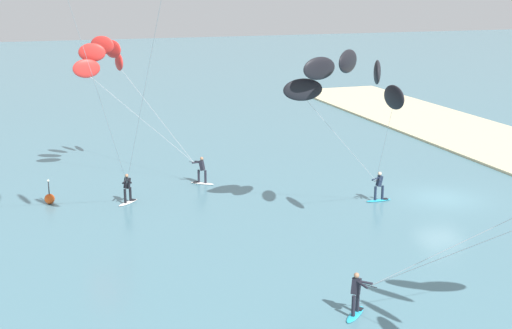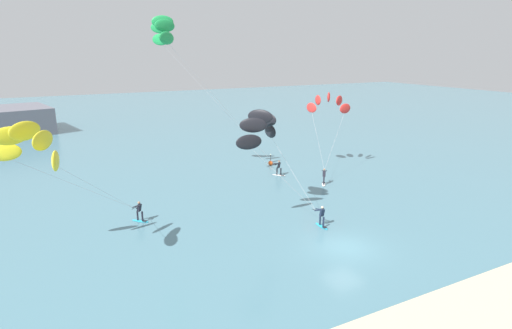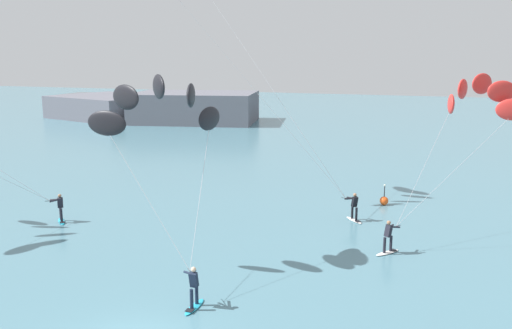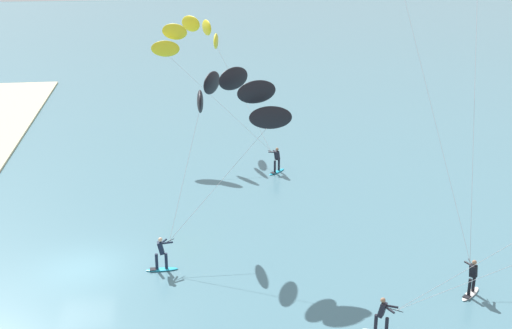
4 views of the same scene
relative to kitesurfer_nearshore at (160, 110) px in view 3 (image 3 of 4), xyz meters
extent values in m
ellipsoid|color=#23ADD1|center=(3.24, -3.65, -7.17)|extent=(0.37, 1.50, 0.08)
cube|color=black|center=(3.23, -4.06, -7.12)|extent=(0.29, 0.28, 0.02)
cylinder|color=#192338|center=(3.24, -3.43, -6.74)|extent=(0.14, 0.14, 0.78)
cylinder|color=#192338|center=(3.24, -3.87, -6.74)|extent=(0.14, 0.14, 0.78)
cube|color=#192338|center=(3.24, -3.65, -6.05)|extent=(0.30, 0.32, 0.63)
sphere|color=beige|center=(3.24, -3.65, -5.63)|extent=(0.20, 0.20, 0.20)
cylinder|color=black|center=(2.87, -3.24, -5.90)|extent=(0.39, 0.43, 0.03)
cylinder|color=#192338|center=(2.97, -3.52, -5.87)|extent=(0.58, 0.35, 0.15)
cylinder|color=#192338|center=(3.14, -3.37, -5.87)|extent=(0.29, 0.60, 0.15)
ellipsoid|color=black|center=(1.61, 1.67, -0.49)|extent=(0.44, 2.03, 1.10)
ellipsoid|color=black|center=(0.97, 1.10, 0.59)|extent=(0.96, 2.01, 1.10)
ellipsoid|color=black|center=(-0.12, 0.13, 1.02)|extent=(1.58, 1.72, 1.10)
ellipsoid|color=black|center=(-1.21, -0.83, 0.59)|extent=(1.95, 1.17, 1.10)
ellipsoid|color=black|center=(-1.85, -1.40, -0.49)|extent=(2.03, 0.44, 1.10)
cylinder|color=#B2B2B7|center=(2.24, -0.79, -3.35)|extent=(1.28, 4.93, 5.11)
cylinder|color=#B2B2B7|center=(0.51, -2.32, -3.35)|extent=(4.74, 1.86, 5.11)
ellipsoid|color=white|center=(7.23, 9.64, -7.17)|extent=(1.27, 1.36, 0.08)
cube|color=black|center=(7.51, 9.33, -7.12)|extent=(0.40, 0.40, 0.02)
cylinder|color=black|center=(7.09, 9.80, -6.74)|extent=(0.14, 0.14, 0.78)
cylinder|color=black|center=(7.38, 9.48, -6.74)|extent=(0.14, 0.14, 0.78)
cube|color=black|center=(7.23, 9.64, -6.05)|extent=(0.44, 0.44, 0.63)
sphere|color=#9E7051|center=(7.23, 9.64, -5.63)|extent=(0.20, 0.20, 0.20)
cylinder|color=black|center=(6.69, 9.72, -5.90)|extent=(0.55, 0.11, 0.03)
cylinder|color=black|center=(6.95, 9.57, -5.87)|extent=(0.61, 0.23, 0.15)
cylinder|color=black|center=(6.98, 9.79, -5.87)|extent=(0.56, 0.38, 0.15)
cylinder|color=#B2B2B7|center=(1.43, 11.64, 0.36)|extent=(10.54, 3.86, 12.51)
cylinder|color=#B2B2B7|center=(1.10, 9.41, 0.36)|extent=(11.20, 0.63, 12.51)
ellipsoid|color=#23ADD1|center=(-8.92, 3.78, -7.17)|extent=(1.30, 1.33, 0.08)
cube|color=black|center=(-8.63, 3.48, -7.12)|extent=(0.40, 0.40, 0.02)
cylinder|color=black|center=(-9.07, 3.94, -6.74)|extent=(0.14, 0.14, 0.78)
cylinder|color=black|center=(-8.76, 3.62, -6.74)|extent=(0.14, 0.14, 0.78)
cube|color=black|center=(-8.92, 3.78, -6.05)|extent=(0.44, 0.44, 0.63)
sphere|color=#9E7051|center=(-8.92, 3.78, -5.63)|extent=(0.20, 0.20, 0.20)
cylinder|color=black|center=(-9.36, 3.45, -5.90)|extent=(0.46, 0.35, 0.03)
cylinder|color=black|center=(-9.07, 3.53, -5.87)|extent=(0.40, 0.56, 0.15)
cylinder|color=black|center=(-9.20, 3.71, -5.87)|extent=(0.61, 0.23, 0.15)
ellipsoid|color=white|center=(9.66, 4.82, -7.17)|extent=(1.20, 1.41, 0.08)
cube|color=black|center=(9.91, 5.15, -7.12)|extent=(0.40, 0.40, 0.02)
cylinder|color=black|center=(9.53, 4.65, -6.74)|extent=(0.14, 0.14, 0.78)
cylinder|color=black|center=(9.79, 5.00, -6.74)|extent=(0.14, 0.14, 0.78)
cube|color=black|center=(9.66, 4.82, -6.05)|extent=(0.43, 0.44, 0.63)
sphere|color=#9E7051|center=(9.66, 4.82, -5.63)|extent=(0.20, 0.20, 0.20)
cylinder|color=black|center=(10.00, 5.25, -5.90)|extent=(0.36, 0.45, 0.03)
cylinder|color=black|center=(9.74, 5.10, -5.87)|extent=(0.26, 0.60, 0.15)
cylinder|color=black|center=(9.92, 4.97, -5.87)|extent=(0.57, 0.38, 0.15)
ellipsoid|color=red|center=(15.08, 8.73, -0.30)|extent=(1.64, 0.51, 1.10)
ellipsoid|color=red|center=(14.54, 9.15, 0.57)|extent=(1.56, 1.07, 1.10)
ellipsoid|color=red|center=(13.63, 9.87, 0.90)|extent=(1.24, 1.46, 1.10)
ellipsoid|color=red|center=(12.71, 10.59, 0.57)|extent=(0.74, 1.64, 1.10)
ellipsoid|color=red|center=(12.17, 11.02, -0.30)|extent=(0.51, 1.64, 1.10)
cylinder|color=#B2B2B7|center=(12.54, 6.99, -3.25)|extent=(5.10, 3.50, 5.31)
cylinder|color=#B2B2B7|center=(11.08, 8.13, -3.25)|extent=(2.19, 5.78, 5.31)
sphere|color=#EA5119|center=(8.51, 13.73, -6.93)|extent=(0.56, 0.56, 0.56)
cylinder|color=#262628|center=(8.51, 13.73, -6.30)|extent=(0.06, 0.06, 0.70)
sphere|color=#F2F2CC|center=(8.51, 13.73, -5.89)|extent=(0.12, 0.12, 0.12)
cube|color=slate|center=(-22.36, 50.09, -5.10)|extent=(19.09, 14.59, 4.22)
cube|color=#565B60|center=(-33.44, 53.39, -5.53)|extent=(26.63, 10.28, 3.36)
cube|color=slate|center=(-37.30, 50.67, -5.52)|extent=(18.43, 16.67, 3.38)
camera|label=1|loc=(-30.10, 14.67, 4.62)|focal=49.48mm
camera|label=2|loc=(-14.89, -27.71, 5.81)|focal=29.30mm
camera|label=3|loc=(11.94, -21.30, 2.42)|focal=38.21mm
camera|label=4|loc=(31.06, -2.99, 7.93)|focal=46.77mm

